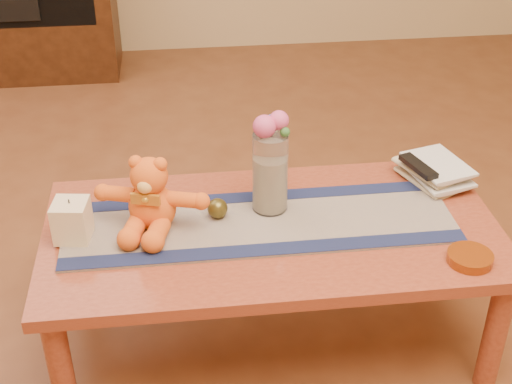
{
  "coord_description": "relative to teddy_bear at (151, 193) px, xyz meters",
  "views": [
    {
      "loc": [
        -0.27,
        -1.79,
        1.71
      ],
      "look_at": [
        -0.05,
        0.0,
        0.58
      ],
      "focal_mm": 50.29,
      "sensor_mm": 36.0,
      "label": 1
    }
  ],
  "objects": [
    {
      "name": "book_lower",
      "position": [
        0.87,
        0.12,
        -0.09
      ],
      "size": [
        0.21,
        0.26,
        0.02
      ],
      "primitive_type": "imported",
      "rotation": [
        0.0,
        0.0,
        0.23
      ],
      "color": "beige",
      "rests_on": "book_bottom"
    },
    {
      "name": "persian_runner",
      "position": [
        0.33,
        -0.03,
        -0.12
      ],
      "size": [
        1.2,
        0.35,
        0.01
      ],
      "primitive_type": "cube",
      "rotation": [
        0.0,
        0.0,
        0.0
      ],
      "color": "#221A49",
      "rests_on": "coffee_table_top"
    },
    {
      "name": "book_bottom",
      "position": [
        0.86,
        0.13,
        -0.11
      ],
      "size": [
        0.24,
        0.27,
        0.02
      ],
      "primitive_type": "imported",
      "rotation": [
        0.0,
        0.0,
        0.37
      ],
      "color": "beige",
      "rests_on": "coffee_table_top"
    },
    {
      "name": "leaf_sprig",
      "position": [
        0.41,
        0.03,
        0.17
      ],
      "size": [
        0.03,
        0.03,
        0.03
      ],
      "primitive_type": "sphere",
      "color": "#33662D",
      "rests_on": "glass_vase"
    },
    {
      "name": "candle_wick",
      "position": [
        -0.24,
        -0.04,
        0.02
      ],
      "size": [
        0.0,
        0.0,
        0.01
      ],
      "primitive_type": "cylinder",
      "rotation": [
        0.0,
        0.0,
        -0.14
      ],
      "color": "black",
      "rests_on": "pillar_candle"
    },
    {
      "name": "runner_border_near",
      "position": [
        0.33,
        -0.17,
        -0.11
      ],
      "size": [
        1.2,
        0.06,
        0.0
      ],
      "primitive_type": "cube",
      "rotation": [
        0.0,
        0.0,
        0.0
      ],
      "color": "#161E43",
      "rests_on": "persian_runner"
    },
    {
      "name": "table_leg_fl",
      "position": [
        -0.28,
        -0.34,
        -0.36
      ],
      "size": [
        0.07,
        0.07,
        0.41
      ],
      "primitive_type": "cylinder",
      "color": "maroon",
      "rests_on": "floor"
    },
    {
      "name": "book_top",
      "position": [
        0.87,
        0.13,
        -0.05
      ],
      "size": [
        0.22,
        0.26,
        0.02
      ],
      "primitive_type": "imported",
      "rotation": [
        0.0,
        0.0,
        0.26
      ],
      "color": "beige",
      "rests_on": "book_upper"
    },
    {
      "name": "bronze_ball",
      "position": [
        0.2,
        0.01,
        -0.08
      ],
      "size": [
        0.08,
        0.08,
        0.06
      ],
      "primitive_type": "sphere",
      "rotation": [
        0.0,
        0.0,
        0.43
      ],
      "color": "#463E17",
      "rests_on": "persian_runner"
    },
    {
      "name": "blue_flower_side",
      "position": [
        0.34,
        0.07,
        0.17
      ],
      "size": [
        0.04,
        0.04,
        0.04
      ],
      "primitive_type": "sphere",
      "color": "#5358B5",
      "rests_on": "glass_vase"
    },
    {
      "name": "book_upper",
      "position": [
        0.86,
        0.13,
        -0.07
      ],
      "size": [
        0.24,
        0.27,
        0.02
      ],
      "primitive_type": "imported",
      "rotation": [
        0.0,
        0.0,
        0.42
      ],
      "color": "beige",
      "rests_on": "book_lower"
    },
    {
      "name": "stereo_lower",
      "position": [
        -0.84,
        2.3,
        -0.11
      ],
      "size": [
        0.42,
        0.28,
        0.12
      ],
      "primitive_type": "cube",
      "color": "black",
      "rests_on": "media_cabinet"
    },
    {
      "name": "blue_flower_back",
      "position": [
        0.38,
        0.08,
        0.18
      ],
      "size": [
        0.04,
        0.04,
        0.04
      ],
      "primitive_type": "sphere",
      "color": "#5358B5",
      "rests_on": "glass_vase"
    },
    {
      "name": "rose_left",
      "position": [
        0.35,
        0.04,
        0.18
      ],
      "size": [
        0.07,
        0.07,
        0.07
      ],
      "primitive_type": "sphere",
      "color": "#CA477D",
      "rests_on": "glass_vase"
    },
    {
      "name": "table_leg_br",
      "position": [
        1.0,
        0.24,
        -0.36
      ],
      "size": [
        0.07,
        0.07,
        0.41
      ],
      "primitive_type": "cylinder",
      "color": "maroon",
      "rests_on": "floor"
    },
    {
      "name": "table_leg_bl",
      "position": [
        -0.28,
        0.24,
        -0.36
      ],
      "size": [
        0.07,
        0.07,
        0.41
      ],
      "primitive_type": "cylinder",
      "color": "maroon",
      "rests_on": "floor"
    },
    {
      "name": "runner_border_far",
      "position": [
        0.33,
        0.12,
        -0.11
      ],
      "size": [
        1.2,
        0.06,
        0.0
      ],
      "primitive_type": "cube",
      "rotation": [
        0.0,
        0.0,
        0.0
      ],
      "color": "#161E43",
      "rests_on": "persian_runner"
    },
    {
      "name": "rose_right",
      "position": [
        0.39,
        0.05,
        0.19
      ],
      "size": [
        0.06,
        0.06,
        0.06
      ],
      "primitive_type": "sphere",
      "color": "#CA477D",
      "rests_on": "glass_vase"
    },
    {
      "name": "coffee_table_top",
      "position": [
        0.36,
        -0.05,
        -0.14
      ],
      "size": [
        1.4,
        0.7,
        0.04
      ],
      "primitive_type": "cube",
      "color": "maroon",
      "rests_on": "floor"
    },
    {
      "name": "glass_vase",
      "position": [
        0.37,
        0.05,
        0.02
      ],
      "size": [
        0.11,
        0.11,
        0.26
      ],
      "primitive_type": "cylinder",
      "color": "silver",
      "rests_on": "persian_runner"
    },
    {
      "name": "amber_dish",
      "position": [
        0.9,
        -0.29,
        -0.11
      ],
      "size": [
        0.15,
        0.15,
        0.03
      ],
      "primitive_type": "cylinder",
      "rotation": [
        0.0,
        0.0,
        0.19
      ],
      "color": "#BF5914",
      "rests_on": "coffee_table_top"
    },
    {
      "name": "tv_remote",
      "position": [
        0.87,
        0.12,
        -0.03
      ],
      "size": [
        0.09,
        0.17,
        0.02
      ],
      "primitive_type": "cube",
      "rotation": [
        0.0,
        0.0,
        0.32
      ],
      "color": "black",
      "rests_on": "book_top"
    },
    {
      "name": "table_leg_fr",
      "position": [
        1.0,
        -0.34,
        -0.36
      ],
      "size": [
        0.07,
        0.07,
        0.41
      ],
      "primitive_type": "cylinder",
      "color": "maroon",
      "rests_on": "floor"
    },
    {
      "name": "potpourri_fill",
      "position": [
        0.37,
        0.05,
        -0.02
      ],
      "size": [
        0.09,
        0.09,
        0.18
      ],
      "primitive_type": "cylinder",
      "color": "beige",
      "rests_on": "glass_vase"
    },
    {
      "name": "floor",
      "position": [
        0.36,
        -0.05,
        -0.57
      ],
      "size": [
        5.5,
        5.5,
        0.0
      ],
      "primitive_type": "plane",
      "color": "brown",
      "rests_on": "ground"
    },
    {
      "name": "teddy_bear",
      "position": [
        0.0,
        0.0,
        0.0
      ],
      "size": [
        0.39,
        0.35,
        0.22
      ],
      "primitive_type": null,
      "rotation": [
        0.0,
        0.0,
        -0.28
      ],
      "color": "orange",
      "rests_on": "persian_runner"
    },
    {
      "name": "pillar_candle",
      "position": [
        -0.24,
        -0.04,
        -0.05
      ],
      "size": [
        0.11,
        0.11,
        0.12
      ],
      "primitive_type": "cube",
      "rotation": [
        0.0,
        0.0,
        -0.14
      ],
      "color": "beige",
      "rests_on": "persian_runner"
    }
  ]
}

